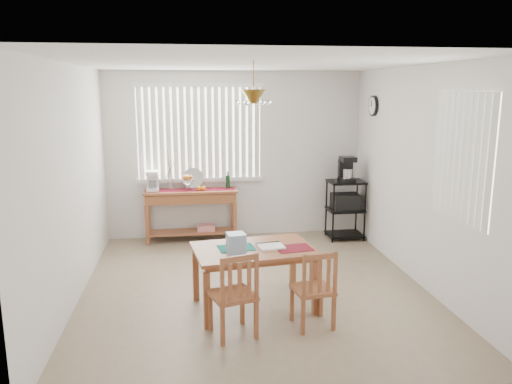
{
  "coord_description": "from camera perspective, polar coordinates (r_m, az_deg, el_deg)",
  "views": [
    {
      "loc": [
        -0.75,
        -5.54,
        2.33
      ],
      "look_at": [
        0.1,
        0.55,
        1.05
      ],
      "focal_mm": 35.0,
      "sensor_mm": 36.0,
      "label": 1
    }
  ],
  "objects": [
    {
      "name": "ground",
      "position": [
        6.06,
        -0.23,
        -10.91
      ],
      "size": [
        4.0,
        4.5,
        0.01
      ],
      "primitive_type": "cube",
      "color": "gray"
    },
    {
      "name": "room_shell",
      "position": [
        5.64,
        -0.23,
        5.26
      ],
      "size": [
        4.2,
        4.7,
        2.7
      ],
      "color": "silver",
      "rests_on": "ground"
    },
    {
      "name": "sideboard",
      "position": [
        7.77,
        -7.38,
        -1.21
      ],
      "size": [
        1.42,
        0.4,
        0.8
      ],
      "color": "#995734",
      "rests_on": "ground"
    },
    {
      "name": "sideboard_items",
      "position": [
        7.72,
        -9.28,
        1.12
      ],
      "size": [
        1.35,
        0.33,
        0.61
      ],
      "color": "maroon",
      "rests_on": "sideboard"
    },
    {
      "name": "wire_cart",
      "position": [
        7.93,
        10.18,
        -1.35
      ],
      "size": [
        0.55,
        0.44,
        0.93
      ],
      "color": "black",
      "rests_on": "ground"
    },
    {
      "name": "cart_items",
      "position": [
        7.83,
        10.3,
        2.55
      ],
      "size": [
        0.22,
        0.26,
        0.38
      ],
      "color": "black",
      "rests_on": "wire_cart"
    },
    {
      "name": "dining_table",
      "position": [
        5.34,
        -0.27,
        -7.19
      ],
      "size": [
        1.35,
        0.97,
        0.67
      ],
      "color": "#995734",
      "rests_on": "ground"
    },
    {
      "name": "table_items",
      "position": [
        5.17,
        -1.26,
        -6.02
      ],
      "size": [
        1.01,
        0.44,
        0.21
      ],
      "color": "#147469",
      "rests_on": "dining_table"
    },
    {
      "name": "chair_left",
      "position": [
        4.8,
        -2.51,
        -11.7
      ],
      "size": [
        0.49,
        0.49,
        0.85
      ],
      "color": "#995734",
      "rests_on": "ground"
    },
    {
      "name": "chair_right",
      "position": [
        5.01,
        6.66,
        -11.01
      ],
      "size": [
        0.42,
        0.42,
        0.81
      ],
      "color": "#995734",
      "rests_on": "ground"
    }
  ]
}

